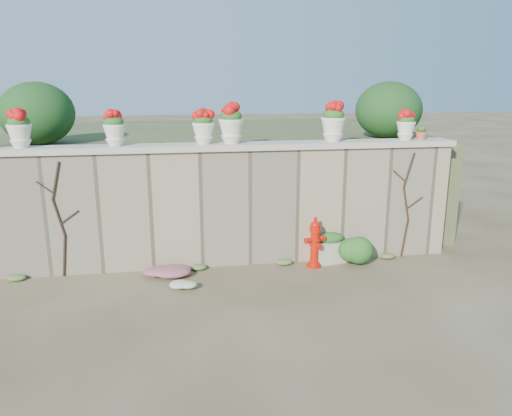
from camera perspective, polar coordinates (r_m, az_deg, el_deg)
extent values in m
plane|color=#4E3C27|center=(7.25, -1.98, -11.16)|extent=(80.00, 80.00, 0.00)
cube|color=gray|center=(8.59, -3.57, 0.07)|extent=(8.00, 0.40, 2.00)
cube|color=beige|center=(8.39, -3.69, 7.02)|extent=(8.10, 0.52, 0.10)
cube|color=#384C23|center=(11.71, -5.17, 3.92)|extent=(9.00, 6.00, 2.00)
ellipsoid|color=#143814|center=(9.80, -23.75, 9.86)|extent=(1.30, 1.30, 1.10)
ellipsoid|color=#143814|center=(10.39, 14.90, 10.78)|extent=(1.30, 1.30, 1.10)
cylinder|color=black|center=(8.73, -21.06, -5.13)|extent=(0.12, 0.04, 0.70)
cylinder|color=black|center=(8.55, -21.62, -1.03)|extent=(0.17, 0.04, 0.61)
cylinder|color=black|center=(8.42, -21.93, 2.92)|extent=(0.18, 0.04, 0.61)
cylinder|color=black|center=(8.52, -20.54, -0.99)|extent=(0.30, 0.02, 0.22)
cylinder|color=black|center=(8.48, -23.02, 2.19)|extent=(0.25, 0.02, 0.21)
cylinder|color=black|center=(9.45, 16.62, -3.29)|extent=(0.12, 0.04, 0.70)
cylinder|color=black|center=(9.26, 16.77, 0.53)|extent=(0.17, 0.04, 0.61)
cylinder|color=black|center=(9.15, 17.10, 4.18)|extent=(0.18, 0.04, 0.61)
cylinder|color=black|center=(9.34, 17.68, 0.57)|extent=(0.30, 0.02, 0.22)
cylinder|color=black|center=(9.09, 16.06, 3.55)|extent=(0.25, 0.02, 0.21)
cylinder|color=red|center=(8.73, 6.65, -6.50)|extent=(0.25, 0.25, 0.04)
cylinder|color=red|center=(8.62, 6.72, -4.43)|extent=(0.15, 0.15, 0.55)
cylinder|color=red|center=(8.58, 6.74, -3.59)|extent=(0.19, 0.19, 0.04)
cylinder|color=red|center=(8.52, 6.78, -2.39)|extent=(0.19, 0.19, 0.11)
ellipsoid|color=red|center=(8.50, 6.80, -1.82)|extent=(0.17, 0.17, 0.12)
cylinder|color=red|center=(8.48, 6.81, -1.36)|extent=(0.06, 0.06, 0.09)
cylinder|color=red|center=(8.51, 6.06, -3.72)|extent=(0.15, 0.13, 0.09)
cylinder|color=red|center=(8.65, 7.42, -3.46)|extent=(0.15, 0.13, 0.09)
cylinder|color=red|center=(8.53, 7.11, -4.33)|extent=(0.11, 0.11, 0.08)
cube|color=beige|center=(8.96, 8.42, -4.90)|extent=(0.70, 0.49, 0.37)
ellipsoid|color=#1E5119|center=(8.88, 8.48, -3.37)|extent=(0.54, 0.39, 0.19)
ellipsoid|color=#1E5119|center=(8.78, 11.02, -4.51)|extent=(0.67, 0.60, 0.63)
ellipsoid|color=#D0297A|center=(8.35, -10.50, -7.04)|extent=(0.81, 0.54, 0.22)
ellipsoid|color=white|center=(7.83, -8.38, -8.50)|extent=(0.55, 0.44, 0.20)
ellipsoid|color=#1E5119|center=(8.64, -25.51, 8.92)|extent=(0.32, 0.32, 0.19)
ellipsoid|color=red|center=(8.63, -25.57, 9.45)|extent=(0.28, 0.28, 0.20)
ellipsoid|color=#1E5119|center=(8.36, -15.92, 9.46)|extent=(0.31, 0.31, 0.18)
ellipsoid|color=red|center=(8.36, -15.96, 9.98)|extent=(0.27, 0.27, 0.19)
ellipsoid|color=#1E5119|center=(8.32, -6.06, 9.95)|extent=(0.31, 0.31, 0.19)
ellipsoid|color=red|center=(8.32, -6.08, 10.48)|extent=(0.27, 0.27, 0.19)
ellipsoid|color=#1E5119|center=(8.36, -2.86, 10.43)|extent=(0.36, 0.36, 0.21)
ellipsoid|color=red|center=(8.35, -2.87, 11.04)|extent=(0.31, 0.31, 0.22)
ellipsoid|color=#1E5119|center=(8.73, 8.86, 10.48)|extent=(0.36, 0.36, 0.22)
ellipsoid|color=red|center=(8.73, 8.89, 11.07)|extent=(0.32, 0.32, 0.23)
ellipsoid|color=#1E5119|center=(9.24, 16.82, 9.66)|extent=(0.28, 0.28, 0.17)
ellipsoid|color=red|center=(9.23, 16.85, 10.10)|extent=(0.25, 0.25, 0.18)
ellipsoid|color=#1E5119|center=(9.38, 18.39, 8.52)|extent=(0.16, 0.16, 0.11)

